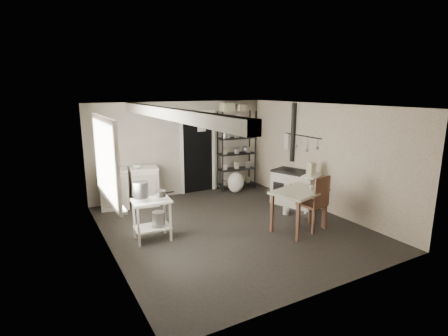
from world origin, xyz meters
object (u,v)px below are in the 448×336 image
stockpot (141,190)px  stove (295,186)px  chair (312,204)px  prep_table (152,218)px  flour_sack (236,183)px  base_cabinets (130,186)px  shelf_rack (237,153)px  work_table (299,210)px

stockpot → stove: 3.64m
stockpot → chair: (2.95, -0.96, -0.45)m
chair → prep_table: bearing=150.9°
stove → flour_sack: stove is taller
chair → base_cabinets: bearing=121.7°
prep_table → stove: size_ratio=0.73×
stove → shelf_rack: bearing=84.5°
prep_table → chair: chair is taller
stove → stockpot: bearing=163.7°
shelf_rack → flour_sack: shelf_rack is taller
work_table → stockpot: bearing=161.9°
base_cabinets → stove: size_ratio=1.32×
prep_table → stockpot: 0.57m
stove → work_table: bearing=-148.5°
stove → chair: bearing=-138.4°
base_cabinets → chair: chair is taller
shelf_rack → prep_table: bearing=-139.2°
base_cabinets → flour_sack: base_cabinets is taller
stove → flour_sack: (-0.67, 1.50, -0.20)m
stockpot → stove: bearing=4.4°
chair → work_table: bearing=152.9°
stockpot → shelf_rack: size_ratio=0.14×
shelf_rack → work_table: size_ratio=2.02×
stove → chair: (-0.65, -1.24, 0.04)m
prep_table → chair: bearing=-19.2°
shelf_rack → chair: bearing=-87.3°
stockpot → work_table: 2.90m
prep_table → stove: (3.43, 0.27, 0.04)m
base_cabinets → shelf_rack: shelf_rack is taller
prep_table → base_cabinets: bearing=86.4°
base_cabinets → prep_table: bearing=-82.8°
flour_sack → prep_table: bearing=-147.3°
stove → prep_table: bearing=163.9°
shelf_rack → work_table: 3.03m
shelf_rack → stove: size_ratio=2.03×
work_table → chair: bearing=-17.1°
prep_table → chair: (2.78, -0.97, 0.08)m
shelf_rack → chair: (-0.17, -3.02, -0.46)m
base_cabinets → shelf_rack: bearing=11.5°
prep_table → shelf_rack: (2.95, 2.06, 0.55)m
chair → shelf_rack: bearing=76.9°
prep_table → work_table: (2.53, -0.89, -0.02)m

